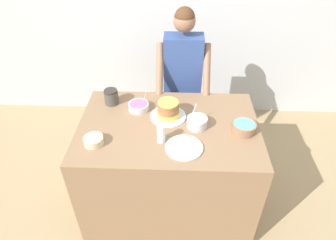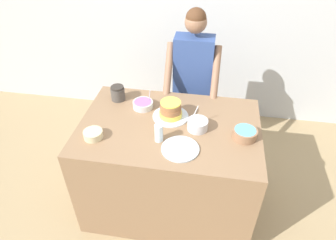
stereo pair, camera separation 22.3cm
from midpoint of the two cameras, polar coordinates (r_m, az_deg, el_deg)
The scene contains 11 objects.
wall_back at distance 3.49m, azimuth 6.47°, elevation 19.85°, with size 10.00×0.05×2.60m.
counter at distance 2.63m, azimuth 2.69°, elevation -8.80°, with size 1.41×0.94×0.91m.
person_baker at distance 2.87m, azimuth 6.98°, elevation 8.42°, with size 0.49×0.44×1.59m.
cake at distance 2.37m, azimuth 3.20°, elevation 1.70°, with size 0.29×0.29×0.14m.
frosting_bowl_blue at distance 2.29m, azimuth 17.15°, elevation -2.53°, with size 0.18×0.18×0.07m.
frosting_bowl_white at distance 2.28m, azimuth 8.46°, elevation -0.91°, with size 0.16×0.16×0.17m.
frosting_bowl_pink at distance 2.23m, azimuth -11.33°, elevation -2.75°, with size 0.14×0.14×0.06m.
frosting_bowl_purple at distance 2.49m, azimuth -2.25°, elevation 2.95°, with size 0.17×0.17×0.17m.
drinking_glass at distance 2.14m, azimuth 1.21°, elevation -2.60°, with size 0.06×0.06×0.14m.
ceramic_plate at distance 2.12m, azimuth 5.38°, elevation -5.62°, with size 0.27×0.27×0.01m.
stoneware_jar at distance 2.59m, azimuth -7.12°, elevation 5.02°, with size 0.12×0.12×0.13m.
Camera 2 is at (0.29, -1.32, 2.37)m, focal length 32.00 mm.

